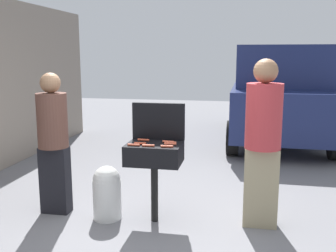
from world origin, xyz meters
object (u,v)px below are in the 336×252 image
at_px(hot_dog_7, 170,144).
at_px(propane_tank, 107,192).
at_px(hot_dog_4, 148,146).
at_px(person_right, 263,138).
at_px(hot_dog_2, 170,143).
at_px(parked_minivan, 279,93).
at_px(bbq_grill, 154,156).
at_px(person_left, 53,138).
at_px(hot_dog_5, 134,145).
at_px(hot_dog_1, 140,143).
at_px(hot_dog_6, 167,146).
at_px(hot_dog_3, 143,140).
at_px(hot_dog_0, 168,142).

height_order(hot_dog_7, propane_tank, hot_dog_7).
height_order(hot_dog_4, person_right, person_right).
distance_m(hot_dog_2, person_right, 0.99).
xyz_separation_m(hot_dog_7, parked_minivan, (1.50, 4.69, 0.12)).
relative_size(bbq_grill, hot_dog_2, 6.85).
bearing_deg(person_left, hot_dog_5, -19.57).
distance_m(hot_dog_1, parked_minivan, 5.06).
bearing_deg(person_left, person_right, -7.55).
height_order(hot_dog_6, person_right, person_right).
xyz_separation_m(hot_dog_3, propane_tank, (-0.40, -0.15, -0.58)).
relative_size(hot_dog_4, hot_dog_6, 1.00).
height_order(hot_dog_3, propane_tank, hot_dog_3).
relative_size(hot_dog_7, propane_tank, 0.21).
relative_size(propane_tank, person_left, 0.37).
distance_m(bbq_grill, hot_dog_0, 0.22).
distance_m(hot_dog_0, parked_minivan, 4.84).
bearing_deg(hot_dog_7, hot_dog_4, -151.36).
relative_size(hot_dog_0, person_left, 0.08).
distance_m(hot_dog_5, parked_minivan, 5.15).
bearing_deg(hot_dog_6, hot_dog_1, 165.09).
relative_size(hot_dog_3, hot_dog_7, 1.00).
bearing_deg(parked_minivan, person_right, 83.92).
xyz_separation_m(hot_dog_0, person_left, (-1.35, -0.04, -0.01)).
height_order(hot_dog_0, hot_dog_3, same).
relative_size(hot_dog_2, propane_tank, 0.21).
distance_m(hot_dog_4, propane_tank, 0.79).
bearing_deg(hot_dog_2, person_right, 4.82).
xyz_separation_m(hot_dog_0, person_right, (1.01, 0.04, 0.08)).
bearing_deg(hot_dog_7, hot_dog_3, 156.61).
bearing_deg(hot_dog_7, bbq_grill, 169.05).
relative_size(hot_dog_2, hot_dog_7, 1.00).
distance_m(hot_dog_0, hot_dog_2, 0.05).
distance_m(hot_dog_2, hot_dog_4, 0.27).
height_order(bbq_grill, hot_dog_2, hot_dog_2).
bearing_deg(person_left, hot_dog_3, -5.18).
distance_m(hot_dog_3, person_left, 1.06).
distance_m(hot_dog_0, hot_dog_3, 0.30).
bearing_deg(hot_dog_3, bbq_grill, -36.09).
bearing_deg(hot_dog_1, hot_dog_2, 16.52).
bearing_deg(hot_dog_7, parked_minivan, 72.30).
relative_size(hot_dog_3, person_right, 0.07).
height_order(propane_tank, person_right, person_right).
distance_m(hot_dog_5, hot_dog_7, 0.39).
height_order(hot_dog_5, hot_dog_7, same).
bearing_deg(person_right, hot_dog_4, 8.16).
bearing_deg(hot_dog_6, hot_dog_2, 88.84).
xyz_separation_m(hot_dog_4, propane_tank, (-0.52, 0.11, -0.58)).
height_order(bbq_grill, hot_dog_0, hot_dog_0).
bearing_deg(hot_dog_2, person_left, 179.72).
height_order(hot_dog_2, propane_tank, hot_dog_2).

